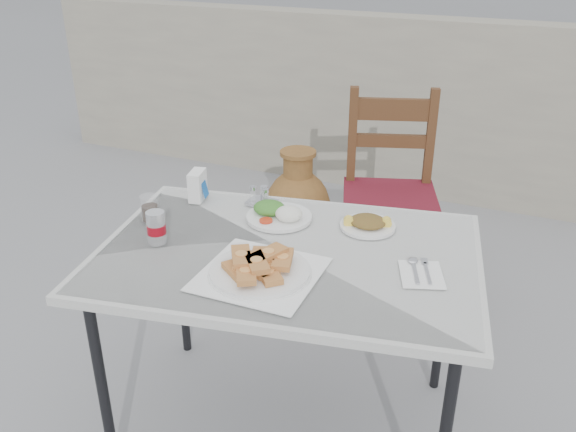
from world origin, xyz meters
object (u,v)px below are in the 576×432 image
at_px(cafe_table, 288,264).
at_px(napkin_holder, 198,186).
at_px(condiment_caddy, 261,198).
at_px(chair, 389,194).
at_px(salad_rice_plate, 278,213).
at_px(soda_can, 156,227).
at_px(salad_chopped_plate, 368,223).
at_px(cola_glass, 150,210).
at_px(terracotta_urn, 298,211).
at_px(pide_plate, 260,265).

height_order(cafe_table, napkin_holder, napkin_holder).
xyz_separation_m(condiment_caddy, chair, (0.30, 0.83, -0.26)).
bearing_deg(napkin_holder, cafe_table, -39.11).
relative_size(salad_rice_plate, chair, 0.24).
xyz_separation_m(soda_can, condiment_caddy, (0.19, 0.42, -0.03)).
bearing_deg(salad_chopped_plate, cola_glass, -160.94).
bearing_deg(chair, terracotta_urn, 153.65).
bearing_deg(soda_can, pide_plate, -6.71).
bearing_deg(salad_rice_plate, cafe_table, -58.30).
height_order(napkin_holder, chair, chair).
xyz_separation_m(cafe_table, chair, (0.06, 1.12, -0.18)).
height_order(salad_chopped_plate, cola_glass, cola_glass).
distance_m(pide_plate, cola_glass, 0.57).
height_order(salad_rice_plate, salad_chopped_plate, salad_rice_plate).
relative_size(salad_rice_plate, terracotta_urn, 0.37).
distance_m(salad_chopped_plate, terracotta_urn, 1.23).
bearing_deg(napkin_holder, terracotta_urn, 75.28).
bearing_deg(salad_chopped_plate, terracotta_urn, 125.21).
height_order(salad_chopped_plate, condiment_caddy, condiment_caddy).
bearing_deg(salad_chopped_plate, cafe_table, -126.20).
bearing_deg(terracotta_urn, pide_plate, -72.08).
relative_size(condiment_caddy, chair, 0.11).
xyz_separation_m(soda_can, terracotta_urn, (-0.03, 1.32, -0.52)).
height_order(salad_rice_plate, soda_can, soda_can).
xyz_separation_m(cafe_table, condiment_caddy, (-0.24, 0.30, 0.08)).
relative_size(cafe_table, napkin_holder, 11.91).
relative_size(cafe_table, soda_can, 12.18).
xyz_separation_m(salad_chopped_plate, condiment_caddy, (-0.43, 0.03, 0.01)).
distance_m(salad_rice_plate, napkin_holder, 0.36).
bearing_deg(salad_chopped_plate, pide_plate, -115.56).
bearing_deg(soda_can, salad_rice_plate, 47.99).
xyz_separation_m(pide_plate, chair, (0.08, 1.30, -0.27)).
bearing_deg(soda_can, salad_chopped_plate, 32.40).
relative_size(cafe_table, terracotta_urn, 2.12).
bearing_deg(pide_plate, cafe_table, 84.56).
distance_m(salad_chopped_plate, napkin_holder, 0.68).
distance_m(chair, terracotta_urn, 0.58).
bearing_deg(salad_rice_plate, napkin_holder, 174.91).
height_order(pide_plate, condiment_caddy, condiment_caddy).
bearing_deg(soda_can, cafe_table, 16.72).
relative_size(napkin_holder, chair, 0.11).
xyz_separation_m(cafe_table, terracotta_urn, (-0.46, 1.20, -0.41)).
relative_size(cafe_table, chair, 1.36).
relative_size(pide_plate, condiment_caddy, 3.30).
relative_size(soda_can, chair, 0.11).
relative_size(soda_can, cola_glass, 1.21).
bearing_deg(soda_can, condiment_caddy, 66.07).
height_order(cafe_table, pide_plate, pide_plate).
height_order(pide_plate, chair, chair).
bearing_deg(chair, pide_plate, -111.91).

